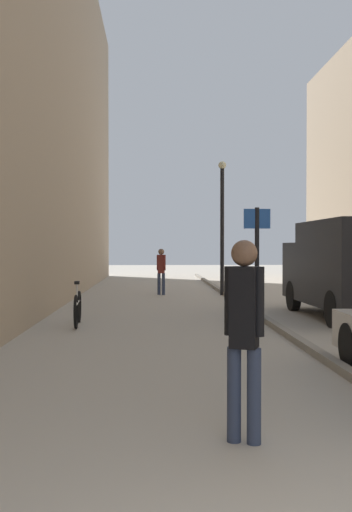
% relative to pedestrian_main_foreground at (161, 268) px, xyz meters
% --- Properties ---
extents(ground_plane, '(80.00, 80.00, 0.00)m').
position_rel_pedestrian_main_foreground_xyz_m(ground_plane, '(0.70, -6.61, -0.95)').
color(ground_plane, '#A8A093').
extents(kerb_strip, '(0.16, 40.00, 0.12)m').
position_rel_pedestrian_main_foreground_xyz_m(kerb_strip, '(2.28, -6.61, -0.89)').
color(kerb_strip, gray).
rests_on(kerb_strip, ground_plane).
extents(pedestrian_main_foreground, '(0.32, 0.23, 1.65)m').
position_rel_pedestrian_main_foreground_xyz_m(pedestrian_main_foreground, '(0.00, 0.00, 0.00)').
color(pedestrian_main_foreground, '#2D3851').
rests_on(pedestrian_main_foreground, ground_plane).
extents(pedestrian_mid_block, '(0.34, 0.27, 1.78)m').
position_rel_pedestrian_main_foreground_xyz_m(pedestrian_mid_block, '(0.50, -15.42, 0.07)').
color(pedestrian_mid_block, '#2D3851').
rests_on(pedestrian_mid_block, ground_plane).
extents(delivery_van, '(2.17, 4.86, 2.33)m').
position_rel_pedestrian_main_foreground_xyz_m(delivery_van, '(4.46, -6.88, 0.30)').
color(delivery_van, black).
rests_on(delivery_van, ground_plane).
extents(street_sign_post, '(0.60, 0.10, 2.60)m').
position_rel_pedestrian_main_foreground_xyz_m(street_sign_post, '(2.03, -7.71, 0.59)').
color(street_sign_post, black).
rests_on(street_sign_post, ground_plane).
extents(lamp_post, '(0.28, 0.28, 4.76)m').
position_rel_pedestrian_main_foreground_xyz_m(lamp_post, '(2.16, -0.22, 1.77)').
color(lamp_post, black).
rests_on(lamp_post, ground_plane).
extents(bicycle_leaning, '(0.18, 1.77, 0.98)m').
position_rel_pedestrian_main_foreground_xyz_m(bicycle_leaning, '(-1.94, -7.89, -0.57)').
color(bicycle_leaning, black).
rests_on(bicycle_leaning, ground_plane).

